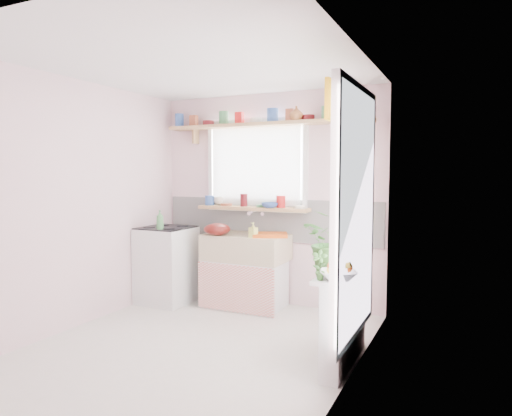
% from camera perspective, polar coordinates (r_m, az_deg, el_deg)
% --- Properties ---
extents(room, '(3.20, 3.20, 3.20)m').
position_cam_1_polar(room, '(4.52, 5.42, 1.96)').
color(room, silver).
rests_on(room, ground).
extents(sink_unit, '(0.95, 0.65, 1.11)m').
position_cam_1_polar(sink_unit, '(5.36, -1.27, -7.76)').
color(sink_unit, white).
rests_on(sink_unit, ground).
extents(cooker, '(0.58, 0.58, 0.93)m').
position_cam_1_polar(cooker, '(5.64, -11.12, -6.93)').
color(cooker, white).
rests_on(cooker, ground).
extents(radiator_ledge, '(0.22, 0.95, 0.78)m').
position_cam_1_polar(radiator_ledge, '(3.88, 10.97, -13.17)').
color(radiator_ledge, white).
rests_on(radiator_ledge, ground).
extents(windowsill, '(1.40, 0.22, 0.04)m').
position_cam_1_polar(windowsill, '(5.42, -0.39, -0.05)').
color(windowsill, tan).
rests_on(windowsill, room).
extents(pine_shelf, '(2.52, 0.24, 0.04)m').
position_cam_1_polar(pine_shelf, '(5.36, 1.02, 10.39)').
color(pine_shelf, tan).
rests_on(pine_shelf, room).
extents(shelf_crockery, '(2.47, 0.11, 0.12)m').
position_cam_1_polar(shelf_crockery, '(5.39, 0.60, 11.15)').
color(shelf_crockery, '#3359A5').
rests_on(shelf_crockery, pine_shelf).
extents(sill_crockery, '(1.35, 0.11, 0.12)m').
position_cam_1_polar(sill_crockery, '(5.44, -0.86, 0.74)').
color(sill_crockery, '#3359A5').
rests_on(sill_crockery, windowsill).
extents(dish_tray, '(0.47, 0.42, 0.04)m').
position_cam_1_polar(dish_tray, '(5.12, 1.77, -3.37)').
color(dish_tray, '#E75A14').
rests_on(dish_tray, sink_unit).
extents(colander, '(0.33, 0.33, 0.14)m').
position_cam_1_polar(colander, '(5.24, -4.88, -2.65)').
color(colander, '#5F1410').
rests_on(colander, sink_unit).
extents(jade_plant, '(0.54, 0.51, 0.49)m').
position_cam_1_polar(jade_plant, '(3.69, 9.50, -4.08)').
color(jade_plant, '#366C2B').
rests_on(jade_plant, radiator_ledge).
extents(fruit_bowl, '(0.36, 0.36, 0.07)m').
position_cam_1_polar(fruit_bowl, '(3.46, 10.22, -8.26)').
color(fruit_bowl, silver).
rests_on(fruit_bowl, radiator_ledge).
extents(herb_pot, '(0.13, 0.10, 0.22)m').
position_cam_1_polar(herb_pot, '(3.40, 7.94, -7.09)').
color(herb_pot, '#386A2A').
rests_on(herb_pot, radiator_ledge).
extents(soap_bottle_sink, '(0.09, 0.09, 0.17)m').
position_cam_1_polar(soap_bottle_sink, '(5.02, -0.35, -2.77)').
color(soap_bottle_sink, '#C9CF5C').
rests_on(soap_bottle_sink, sink_unit).
extents(sill_cup, '(0.18, 0.18, 0.10)m').
position_cam_1_polar(sill_cup, '(5.70, -4.63, 0.89)').
color(sill_cup, beige).
rests_on(sill_cup, windowsill).
extents(sill_bowl, '(0.22, 0.22, 0.06)m').
position_cam_1_polar(sill_bowl, '(5.26, 1.74, 0.36)').
color(sill_bowl, '#30509C').
rests_on(sill_bowl, windowsill).
extents(shelf_vase, '(0.16, 0.16, 0.16)m').
position_cam_1_polar(shelf_vase, '(5.16, 5.06, 11.71)').
color(shelf_vase, '#9F5F30').
rests_on(shelf_vase, pine_shelf).
extents(cooker_bottle, '(0.11, 0.11, 0.22)m').
position_cam_1_polar(cooker_bottle, '(5.34, -11.92, -1.44)').
color(cooker_bottle, '#468C4B').
rests_on(cooker_bottle, cooker).
extents(fruit, '(0.20, 0.14, 0.10)m').
position_cam_1_polar(fruit, '(3.45, 10.36, -7.30)').
color(fruit, '#FC5D15').
rests_on(fruit, fruit_bowl).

